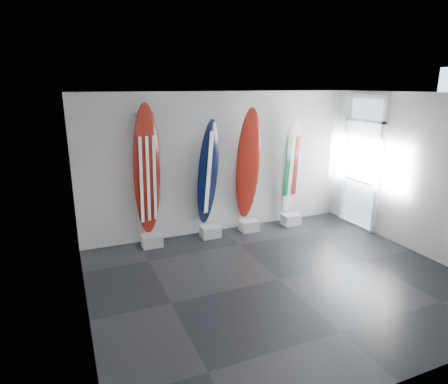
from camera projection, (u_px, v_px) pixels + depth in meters
name	position (u px, v px, depth m)	size (l,w,h in m)	color
floor	(279.00, 279.00, 6.37)	(6.00, 6.00, 0.00)	black
ceiling	(287.00, 93.00, 5.57)	(6.00, 6.00, 0.00)	white
wall_back	(221.00, 164.00, 8.19)	(6.00, 6.00, 0.00)	silver
wall_front	(417.00, 256.00, 3.75)	(6.00, 6.00, 0.00)	silver
wall_left	(79.00, 218.00, 4.84)	(5.00, 5.00, 0.00)	silver
wall_right	(422.00, 176.00, 7.10)	(5.00, 5.00, 0.00)	silver
display_block_usa	(152.00, 241.00, 7.66)	(0.40, 0.30, 0.24)	silver
surfboard_usa	(147.00, 171.00, 7.37)	(0.58, 0.08, 2.58)	maroon
display_block_navy	(210.00, 232.00, 8.13)	(0.40, 0.30, 0.24)	silver
surfboard_navy	(208.00, 173.00, 7.88)	(0.51, 0.08, 2.27)	black
display_block_swiss	(249.00, 226.00, 8.47)	(0.40, 0.30, 0.24)	silver
surfboard_swiss	(248.00, 165.00, 8.20)	(0.56, 0.08, 2.47)	maroon
display_block_italy	(291.00, 219.00, 8.88)	(0.40, 0.30, 0.24)	silver
surfboard_italy	(291.00, 166.00, 8.64)	(0.50, 0.08, 2.23)	white
wall_outlet	(107.00, 231.00, 7.56)	(0.09, 0.02, 0.13)	silver
glass_door	(362.00, 164.00, 8.48)	(0.12, 1.16, 2.85)	white
balcony	(401.00, 198.00, 9.23)	(2.80, 2.20, 1.20)	slate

